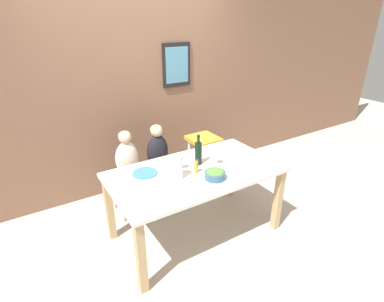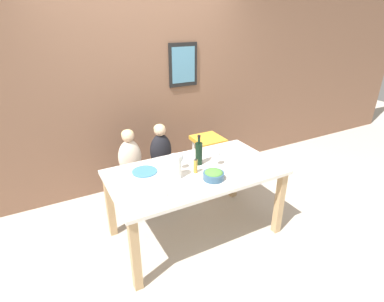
{
  "view_description": "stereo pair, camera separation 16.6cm",
  "coord_description": "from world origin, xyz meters",
  "px_view_note": "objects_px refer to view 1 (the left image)",
  "views": [
    {
      "loc": [
        -1.38,
        -2.14,
        2.1
      ],
      "look_at": [
        0.0,
        0.07,
        0.92
      ],
      "focal_mm": 28.0,
      "sensor_mm": 36.0,
      "label": 1
    },
    {
      "loc": [
        -1.24,
        -2.22,
        2.1
      ],
      "look_at": [
        0.0,
        0.07,
        0.92
      ],
      "focal_mm": 28.0,
      "sensor_mm": 36.0,
      "label": 2
    }
  ],
  "objects_px": {
    "wine_glass_far": "(180,158)",
    "chair_far_center": "(159,172)",
    "dinner_plate_back_left": "(145,173)",
    "dinner_plate_back_right": "(225,150)",
    "chair_far_left": "(129,180)",
    "person_child_left": "(127,155)",
    "person_child_center": "(157,147)",
    "chair_right_highchair": "(203,148)",
    "wine_bottle": "(198,153)",
    "salad_bowl_large": "(215,174)",
    "dinner_plate_front_left": "(157,194)",
    "wine_glass_near": "(216,154)",
    "paper_towel_roll": "(177,167)"
  },
  "relations": [
    {
      "from": "person_child_left",
      "to": "dinner_plate_front_left",
      "type": "distance_m",
      "value": 0.93
    },
    {
      "from": "chair_far_left",
      "to": "dinner_plate_front_left",
      "type": "bearing_deg",
      "value": -94.86
    },
    {
      "from": "chair_far_left",
      "to": "wine_bottle",
      "type": "relative_size",
      "value": 1.53
    },
    {
      "from": "chair_right_highchair",
      "to": "person_child_left",
      "type": "bearing_deg",
      "value": 179.97
    },
    {
      "from": "chair_right_highchair",
      "to": "wine_bottle",
      "type": "relative_size",
      "value": 2.29
    },
    {
      "from": "person_child_left",
      "to": "salad_bowl_large",
      "type": "height_order",
      "value": "person_child_left"
    },
    {
      "from": "paper_towel_roll",
      "to": "chair_far_center",
      "type": "bearing_deg",
      "value": 77.4
    },
    {
      "from": "chair_far_left",
      "to": "wine_glass_far",
      "type": "bearing_deg",
      "value": -64.13
    },
    {
      "from": "chair_right_highchair",
      "to": "dinner_plate_back_left",
      "type": "xyz_separation_m",
      "value": [
        -1.03,
        -0.53,
        0.18
      ]
    },
    {
      "from": "dinner_plate_front_left",
      "to": "wine_bottle",
      "type": "bearing_deg",
      "value": 26.26
    },
    {
      "from": "chair_right_highchair",
      "to": "dinner_plate_back_right",
      "type": "distance_m",
      "value": 0.54
    },
    {
      "from": "chair_far_left",
      "to": "chair_far_center",
      "type": "bearing_deg",
      "value": 0.0
    },
    {
      "from": "chair_right_highchair",
      "to": "dinner_plate_back_right",
      "type": "xyz_separation_m",
      "value": [
        -0.06,
        -0.51,
        0.18
      ]
    },
    {
      "from": "chair_right_highchair",
      "to": "wine_bottle",
      "type": "distance_m",
      "value": 0.85
    },
    {
      "from": "paper_towel_roll",
      "to": "dinner_plate_back_left",
      "type": "bearing_deg",
      "value": 132.09
    },
    {
      "from": "wine_glass_far",
      "to": "dinner_plate_back_right",
      "type": "height_order",
      "value": "wine_glass_far"
    },
    {
      "from": "chair_far_center",
      "to": "paper_towel_roll",
      "type": "height_order",
      "value": "paper_towel_roll"
    },
    {
      "from": "chair_far_center",
      "to": "wine_glass_near",
      "type": "relative_size",
      "value": 2.67
    },
    {
      "from": "paper_towel_roll",
      "to": "wine_glass_far",
      "type": "bearing_deg",
      "value": 50.81
    },
    {
      "from": "chair_far_left",
      "to": "person_child_left",
      "type": "distance_m",
      "value": 0.32
    },
    {
      "from": "person_child_center",
      "to": "wine_glass_far",
      "type": "bearing_deg",
      "value": -95.66
    },
    {
      "from": "chair_far_left",
      "to": "wine_glass_far",
      "type": "relative_size",
      "value": 2.67
    },
    {
      "from": "paper_towel_roll",
      "to": "salad_bowl_large",
      "type": "distance_m",
      "value": 0.35
    },
    {
      "from": "wine_bottle",
      "to": "wine_glass_far",
      "type": "xyz_separation_m",
      "value": [
        -0.21,
        -0.01,
        -0.0
      ]
    },
    {
      "from": "person_child_center",
      "to": "wine_bottle",
      "type": "relative_size",
      "value": 1.67
    },
    {
      "from": "salad_bowl_large",
      "to": "dinner_plate_back_left",
      "type": "bearing_deg",
      "value": 139.84
    },
    {
      "from": "chair_far_left",
      "to": "salad_bowl_large",
      "type": "height_order",
      "value": "salad_bowl_large"
    },
    {
      "from": "wine_glass_far",
      "to": "wine_glass_near",
      "type": "bearing_deg",
      "value": -16.25
    },
    {
      "from": "person_child_left",
      "to": "dinner_plate_back_right",
      "type": "relative_size",
      "value": 2.16
    },
    {
      "from": "chair_far_left",
      "to": "wine_bottle",
      "type": "bearing_deg",
      "value": -50.25
    },
    {
      "from": "salad_bowl_large",
      "to": "chair_far_center",
      "type": "bearing_deg",
      "value": 97.12
    },
    {
      "from": "dinner_plate_back_left",
      "to": "dinner_plate_back_right",
      "type": "relative_size",
      "value": 1.0
    },
    {
      "from": "dinner_plate_back_right",
      "to": "salad_bowl_large",
      "type": "bearing_deg",
      "value": -135.59
    },
    {
      "from": "chair_far_left",
      "to": "wine_bottle",
      "type": "distance_m",
      "value": 0.93
    },
    {
      "from": "wine_glass_far",
      "to": "dinner_plate_back_right",
      "type": "distance_m",
      "value": 0.66
    },
    {
      "from": "person_child_center",
      "to": "wine_glass_near",
      "type": "relative_size",
      "value": 2.91
    },
    {
      "from": "chair_far_left",
      "to": "wine_bottle",
      "type": "xyz_separation_m",
      "value": [
        0.52,
        -0.63,
        0.46
      ]
    },
    {
      "from": "chair_right_highchair",
      "to": "dinner_plate_front_left",
      "type": "bearing_deg",
      "value": -139.77
    },
    {
      "from": "person_child_center",
      "to": "paper_towel_roll",
      "type": "distance_m",
      "value": 0.8
    },
    {
      "from": "chair_right_highchair",
      "to": "person_child_left",
      "type": "xyz_separation_m",
      "value": [
        -1.01,
        0.0,
        0.16
      ]
    },
    {
      "from": "dinner_plate_front_left",
      "to": "dinner_plate_back_left",
      "type": "xyz_separation_m",
      "value": [
        0.06,
        0.39,
        0.0
      ]
    },
    {
      "from": "person_child_left",
      "to": "wine_glass_near",
      "type": "height_order",
      "value": "person_child_left"
    },
    {
      "from": "person_child_center",
      "to": "salad_bowl_large",
      "type": "relative_size",
      "value": 2.66
    },
    {
      "from": "chair_far_center",
      "to": "wine_bottle",
      "type": "bearing_deg",
      "value": -76.45
    },
    {
      "from": "chair_far_left",
      "to": "chair_right_highchair",
      "type": "bearing_deg",
      "value": 0.0
    },
    {
      "from": "wine_glass_far",
      "to": "dinner_plate_back_left",
      "type": "xyz_separation_m",
      "value": [
        -0.32,
        0.11,
        -0.12
      ]
    },
    {
      "from": "chair_far_left",
      "to": "wine_glass_near",
      "type": "height_order",
      "value": "wine_glass_near"
    },
    {
      "from": "wine_bottle",
      "to": "salad_bowl_large",
      "type": "xyz_separation_m",
      "value": [
        -0.03,
        -0.33,
        -0.08
      ]
    },
    {
      "from": "wine_glass_far",
      "to": "chair_far_center",
      "type": "bearing_deg",
      "value": 84.33
    },
    {
      "from": "person_child_left",
      "to": "person_child_center",
      "type": "relative_size",
      "value": 1.0
    }
  ]
}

